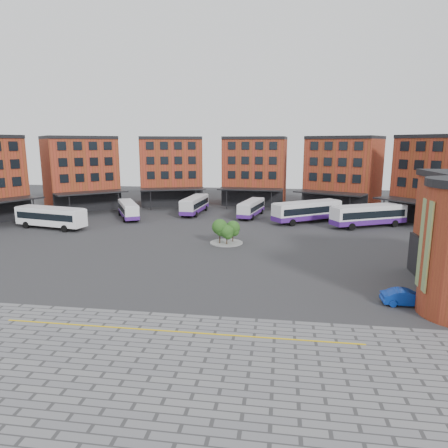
# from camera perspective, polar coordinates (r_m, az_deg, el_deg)

# --- Properties ---
(ground) EXTENTS (160.00, 160.00, 0.00)m
(ground) POSITION_cam_1_polar(r_m,az_deg,el_deg) (42.59, -4.60, -6.56)
(ground) COLOR #28282B
(ground) RESTS_ON ground
(paving_zone) EXTENTS (50.00, 22.00, 0.02)m
(paving_zone) POSITION_cam_1_polar(r_m,az_deg,el_deg) (22.98, -12.56, -23.66)
(paving_zone) COLOR slate
(paving_zone) RESTS_ON ground
(yellow_line) EXTENTS (26.00, 0.15, 0.02)m
(yellow_line) POSITION_cam_1_polar(r_m,az_deg,el_deg) (29.52, -6.90, -15.00)
(yellow_line) COLOR gold
(yellow_line) RESTS_ON paving_zone
(main_building) EXTENTS (94.14, 42.48, 14.60)m
(main_building) POSITION_cam_1_polar(r_m,az_deg,el_deg) (79.18, -1.90, 7.14)
(main_building) COLOR maroon
(main_building) RESTS_ON ground
(tree_island) EXTENTS (4.40, 4.40, 3.38)m
(tree_island) POSITION_cam_1_polar(r_m,az_deg,el_deg) (52.87, 0.34, -0.91)
(tree_island) COLOR gray
(tree_island) RESTS_ON ground
(bus_a) EXTENTS (12.25, 5.28, 3.38)m
(bus_a) POSITION_cam_1_polar(r_m,az_deg,el_deg) (68.05, -23.53, 1.06)
(bus_a) COLOR white
(bus_a) RESTS_ON ground
(bus_b) EXTENTS (7.17, 10.27, 2.93)m
(bus_b) POSITION_cam_1_polar(r_m,az_deg,el_deg) (73.11, -13.53, 2.02)
(bus_b) COLOR white
(bus_b) RESTS_ON ground
(bus_c) EXTENTS (3.40, 11.55, 3.22)m
(bus_c) POSITION_cam_1_polar(r_m,az_deg,el_deg) (76.06, -4.21, 2.78)
(bus_c) COLOR silver
(bus_c) RESTS_ON ground
(bus_d) EXTENTS (4.35, 10.74, 2.95)m
(bus_d) POSITION_cam_1_polar(r_m,az_deg,el_deg) (72.93, 3.92, 2.30)
(bus_d) COLOR silver
(bus_d) RESTS_ON ground
(bus_e) EXTENTS (12.04, 9.71, 3.58)m
(bus_e) POSITION_cam_1_polar(r_m,az_deg,el_deg) (68.80, 11.79, 1.82)
(bus_e) COLOR white
(bus_e) RESTS_ON ground
(bus_f) EXTENTS (12.63, 8.26, 3.57)m
(bus_f) POSITION_cam_1_polar(r_m,az_deg,el_deg) (67.62, 19.95, 1.20)
(bus_f) COLOR white
(bus_f) RESTS_ON ground
(blue_car) EXTENTS (4.07, 1.51, 1.33)m
(blue_car) POSITION_cam_1_polar(r_m,az_deg,el_deg) (36.68, 24.64, -9.52)
(blue_car) COLOR navy
(blue_car) RESTS_ON ground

